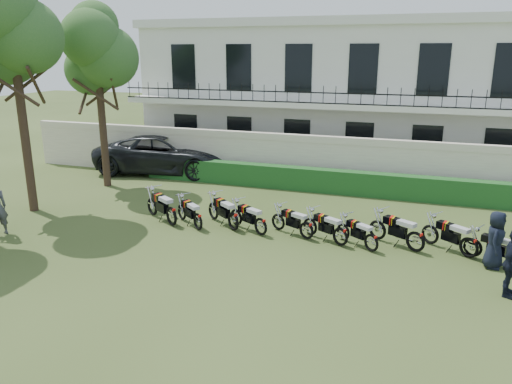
# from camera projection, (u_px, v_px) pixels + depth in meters

# --- Properties ---
(ground) EXTENTS (100.00, 100.00, 0.00)m
(ground) POSITION_uv_depth(u_px,v_px,m) (260.00, 251.00, 15.22)
(ground) COLOR #36471C
(ground) RESTS_ON ground
(perimeter_wall) EXTENTS (30.00, 0.35, 2.30)m
(perimeter_wall) POSITION_uv_depth(u_px,v_px,m) (318.00, 161.00, 22.17)
(perimeter_wall) COLOR silver
(perimeter_wall) RESTS_ON ground
(hedge) EXTENTS (18.00, 0.60, 1.00)m
(hedge) POSITION_uv_depth(u_px,v_px,m) (336.00, 182.00, 21.31)
(hedge) COLOR #1C4F1E
(hedge) RESTS_ON ground
(building) EXTENTS (20.40, 9.60, 7.40)m
(building) POSITION_uv_depth(u_px,v_px,m) (343.00, 93.00, 26.88)
(building) COLOR silver
(building) RESTS_ON ground
(tree_west_mid) EXTENTS (3.40, 3.20, 8.82)m
(tree_west_mid) POSITION_uv_depth(u_px,v_px,m) (12.00, 27.00, 17.27)
(tree_west_mid) COLOR #473323
(tree_west_mid) RESTS_ON ground
(tree_west_near) EXTENTS (3.40, 3.20, 7.90)m
(tree_west_near) POSITION_uv_depth(u_px,v_px,m) (97.00, 51.00, 20.97)
(tree_west_near) COLOR #473323
(tree_west_near) RESTS_ON ground
(motorcycle_0) EXTENTS (1.83, 1.22, 1.15)m
(motorcycle_0) POSITION_uv_depth(u_px,v_px,m) (171.00, 212.00, 17.25)
(motorcycle_0) COLOR black
(motorcycle_0) RESTS_ON ground
(motorcycle_1) EXTENTS (1.52, 1.20, 1.01)m
(motorcycle_1) POSITION_uv_depth(u_px,v_px,m) (198.00, 217.00, 16.85)
(motorcycle_1) COLOR black
(motorcycle_1) RESTS_ON ground
(motorcycle_2) EXTENTS (1.65, 1.28, 1.09)m
(motorcycle_2) POSITION_uv_depth(u_px,v_px,m) (233.00, 217.00, 16.80)
(motorcycle_2) COLOR black
(motorcycle_2) RESTS_ON ground
(motorcycle_3) EXTENTS (1.67, 1.01, 1.02)m
(motorcycle_3) POSITION_uv_depth(u_px,v_px,m) (261.00, 222.00, 16.36)
(motorcycle_3) COLOR black
(motorcycle_3) RESTS_ON ground
(motorcycle_4) EXTENTS (1.66, 0.89, 0.98)m
(motorcycle_4) POSITION_uv_depth(u_px,v_px,m) (307.00, 226.00, 16.03)
(motorcycle_4) COLOR black
(motorcycle_4) RESTS_ON ground
(motorcycle_5) EXTENTS (1.66, 0.97, 1.00)m
(motorcycle_5) POSITION_uv_depth(u_px,v_px,m) (341.00, 232.00, 15.49)
(motorcycle_5) COLOR black
(motorcycle_5) RESTS_ON ground
(motorcycle_6) EXTENTS (1.46, 1.07, 0.94)m
(motorcycle_6) POSITION_uv_depth(u_px,v_px,m) (372.00, 239.00, 15.04)
(motorcycle_6) COLOR black
(motorcycle_6) RESTS_ON ground
(motorcycle_7) EXTENTS (1.79, 1.08, 1.10)m
(motorcycle_7) POSITION_uv_depth(u_px,v_px,m) (416.00, 237.00, 15.00)
(motorcycle_7) COLOR black
(motorcycle_7) RESTS_ON ground
(motorcycle_8) EXTENTS (1.65, 1.20, 1.06)m
(motorcycle_8) POSITION_uv_depth(u_px,v_px,m) (470.00, 243.00, 14.58)
(motorcycle_8) COLOR black
(motorcycle_8) RESTS_ON ground
(suv) EXTENTS (7.26, 4.13, 1.91)m
(suv) POSITION_uv_depth(u_px,v_px,m) (166.00, 154.00, 24.79)
(suv) COLOR black
(suv) RESTS_ON ground
(officer_2) EXTENTS (0.72, 1.12, 1.77)m
(officer_2) POSITION_uv_depth(u_px,v_px,m) (512.00, 263.00, 12.21)
(officer_2) COLOR black
(officer_2) RESTS_ON ground
(officer_3) EXTENTS (0.66, 0.89, 1.65)m
(officer_3) POSITION_uv_depth(u_px,v_px,m) (495.00, 240.00, 13.89)
(officer_3) COLOR black
(officer_3) RESTS_ON ground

